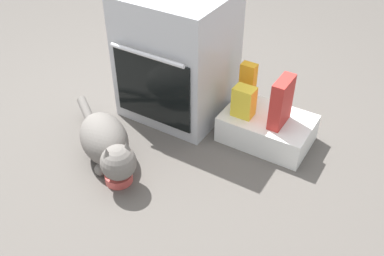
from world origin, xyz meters
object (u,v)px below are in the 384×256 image
Objects in this scene: food_bowl at (119,176)px; snack_bag at (244,102)px; cat at (107,143)px; juice_carton at (248,82)px; pantry_cabinet at (267,128)px; cereal_box at (281,102)px; oven at (177,55)px.

snack_bag is at bearing 60.05° from food_bowl.
juice_carton is at bearing 89.16° from cat.
cat is at bearing -131.48° from snack_bag.
juice_carton reaches higher than pantry_cabinet.
juice_carton is (-0.26, 0.12, -0.02)m from cereal_box.
food_bowl is 0.61× the size of juice_carton.
oven is 0.69m from pantry_cabinet.
juice_carton is (-0.19, 0.10, 0.20)m from pantry_cabinet.
snack_bag reaches higher than pantry_cabinet.
oven is at bearing 177.98° from cereal_box.
snack_bag is at bearing 79.83° from cat.
cereal_box reaches higher than snack_bag.
juice_carton reaches higher than food_bowl.
pantry_cabinet is 1.81× the size of cereal_box.
pantry_cabinet is 0.71× the size of cat.
cat is 2.99× the size of juice_carton.
oven is 0.50m from snack_bag.
food_bowl is 0.82× the size of snack_bag.
oven reaches higher than pantry_cabinet.
snack_bag is at bearing -6.81° from oven.
food_bowl is at bearing -111.98° from juice_carton.
oven is 2.76× the size of cereal_box.
snack_bag is (0.48, -0.06, -0.13)m from oven.
cereal_box is at bearing 9.22° from snack_bag.
oven reaches higher than food_bowl.
cat is (-0.65, -0.64, 0.06)m from pantry_cabinet.
pantry_cabinet is at bearing 22.73° from snack_bag.
oven is at bearing 117.94° from cat.
cat is at bearing -93.37° from oven.
snack_bag is 0.17m from juice_carton.
snack_bag reaches higher than cat.
cereal_box reaches higher than juice_carton.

